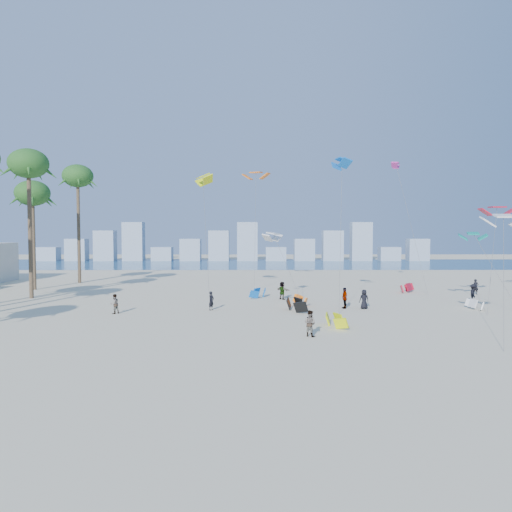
{
  "coord_description": "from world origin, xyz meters",
  "views": [
    {
      "loc": [
        2.83,
        -24.7,
        6.63
      ],
      "look_at": [
        3.0,
        16.0,
        4.5
      ],
      "focal_mm": 34.38,
      "sensor_mm": 36.0,
      "label": 1
    }
  ],
  "objects": [
    {
      "name": "ground",
      "position": [
        0.0,
        0.0,
        0.0
      ],
      "size": [
        220.0,
        220.0,
        0.0
      ],
      "primitive_type": "plane",
      "color": "beige",
      "rests_on": "ground"
    },
    {
      "name": "kitesurfers_far",
      "position": [
        10.94,
        19.02,
        0.85
      ],
      "size": [
        34.89,
        12.33,
        1.78
      ],
      "color": "black",
      "rests_on": "ground"
    },
    {
      "name": "grounded_kites",
      "position": [
        10.37,
        18.12,
        0.45
      ],
      "size": [
        19.88,
        21.58,
        1.01
      ],
      "color": "orange",
      "rests_on": "ground"
    },
    {
      "name": "kitesurfer_near",
      "position": [
        -0.72,
        15.76,
        0.78
      ],
      "size": [
        0.62,
        0.68,
        1.56
      ],
      "primitive_type": "imported",
      "rotation": [
        0.0,
        0.0,
        1.02
      ],
      "color": "black",
      "rests_on": "ground"
    },
    {
      "name": "distant_skyline",
      "position": [
        -1.19,
        82.0,
        3.09
      ],
      "size": [
        85.0,
        3.0,
        8.4
      ],
      "color": "#9EADBF",
      "rests_on": "ground"
    },
    {
      "name": "ocean",
      "position": [
        0.0,
        72.0,
        0.01
      ],
      "size": [
        220.0,
        220.0,
        0.0
      ],
      "primitive_type": "plane",
      "color": "navy",
      "rests_on": "ground"
    },
    {
      "name": "flying_kites",
      "position": [
        10.91,
        20.85,
        10.31
      ],
      "size": [
        35.33,
        31.05,
        14.23
      ],
      "color": "silver",
      "rests_on": "ground"
    },
    {
      "name": "kitesurfer_mid",
      "position": [
        6.33,
        5.65,
        0.82
      ],
      "size": [
        1.01,
        0.99,
        1.64
      ],
      "primitive_type": "imported",
      "rotation": [
        0.0,
        0.0,
        2.45
      ],
      "color": "gray",
      "rests_on": "ground"
    }
  ]
}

